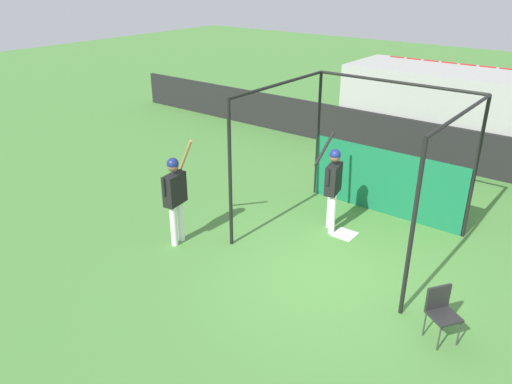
{
  "coord_description": "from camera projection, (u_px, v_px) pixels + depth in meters",
  "views": [
    {
      "loc": [
        3.67,
        -6.67,
        5.06
      ],
      "look_at": [
        -1.85,
        0.42,
        0.99
      ],
      "focal_mm": 35.0,
      "sensor_mm": 36.0,
      "label": 1
    }
  ],
  "objects": [
    {
      "name": "batting_cage",
      "position": [
        377.0,
        168.0,
        10.37
      ],
      "size": [
        3.63,
        3.23,
        2.97
      ],
      "color": "black",
      "rests_on": "ground"
    },
    {
      "name": "home_plate",
      "position": [
        345.0,
        234.0,
        10.33
      ],
      "size": [
        0.44,
        0.44,
        0.02
      ],
      "color": "white",
      "rests_on": "ground"
    },
    {
      "name": "player_batter",
      "position": [
        333.0,
        182.0,
        10.08
      ],
      "size": [
        0.57,
        0.9,
        1.95
      ],
      "rotation": [
        0.0,
        0.0,
        1.79
      ],
      "color": "white",
      "rests_on": "ground"
    },
    {
      "name": "bleacher_section",
      "position": [
        470.0,
        115.0,
        14.11
      ],
      "size": [
        7.05,
        2.4,
        2.46
      ],
      "color": "#9E9E99",
      "rests_on": "ground"
    },
    {
      "name": "player_waiting",
      "position": [
        175.0,
        192.0,
        9.59
      ],
      "size": [
        0.57,
        0.8,
        2.12
      ],
      "rotation": [
        0.0,
        0.0,
        1.73
      ],
      "color": "white",
      "rests_on": "ground"
    },
    {
      "name": "outfield_wall",
      "position": [
        451.0,
        148.0,
        13.47
      ],
      "size": [
        24.0,
        0.12,
        1.18
      ],
      "color": "black",
      "rests_on": "ground"
    },
    {
      "name": "folding_chair",
      "position": [
        441.0,
        308.0,
        7.27
      ],
      "size": [
        0.55,
        0.55,
        0.84
      ],
      "rotation": [
        0.0,
        0.0,
        -2.16
      ],
      "color": "black",
      "rests_on": "ground"
    },
    {
      "name": "ground_plane",
      "position": [
        323.0,
        276.0,
        8.94
      ],
      "size": [
        60.0,
        60.0,
        0.0
      ],
      "primitive_type": "plane",
      "color": "#477F38"
    }
  ]
}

